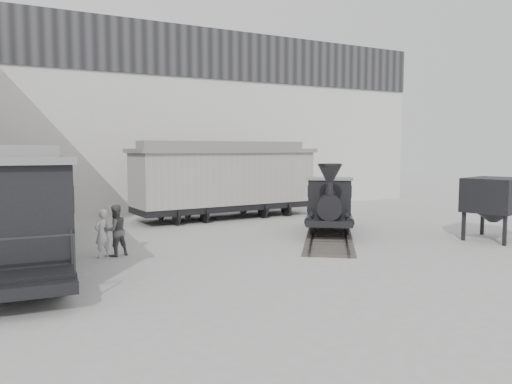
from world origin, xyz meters
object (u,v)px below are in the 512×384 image
passenger_coach (20,201)px  coal_hopper (494,200)px  visitor_b (115,230)px  locomotive (329,208)px  boxcar (225,178)px  visitor_a (102,234)px

passenger_coach → coal_hopper: bearing=-13.7°
visitor_b → coal_hopper: bearing=149.5°
locomotive → boxcar: 7.17m
passenger_coach → visitor_a: passenger_coach is taller
passenger_coach → visitor_b: bearing=-20.2°
boxcar → passenger_coach: size_ratio=0.76×
visitor_a → coal_hopper: 15.62m
locomotive → visitor_a: 9.90m
passenger_coach → coal_hopper: 18.37m
visitor_b → coal_hopper: size_ratio=0.65×
visitor_b → locomotive: bearing=166.7°
passenger_coach → locomotive: bearing=-1.3°
visitor_b → coal_hopper: coal_hopper is taller
boxcar → coal_hopper: (7.09, -11.24, -0.51)m
boxcar → coal_hopper: bearing=-60.9°
boxcar → coal_hopper: 13.30m
boxcar → visitor_b: bearing=-140.0°
visitor_b → boxcar: bearing=-151.2°
passenger_coach → visitor_b: 3.40m
visitor_a → coal_hopper: (15.02, -4.23, 0.84)m
locomotive → passenger_coach: (-12.38, 1.16, 0.84)m
visitor_a → visitor_b: size_ratio=0.92×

